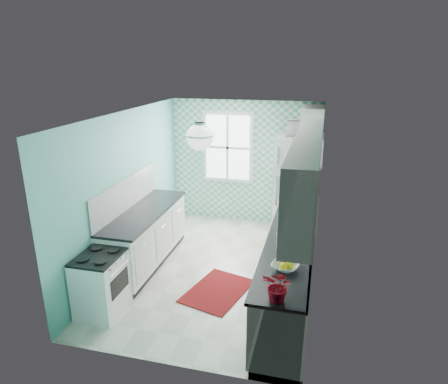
% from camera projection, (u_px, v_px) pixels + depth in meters
% --- Properties ---
extents(floor, '(3.00, 4.40, 0.02)m').
position_uv_depth(floor, '(217.00, 270.00, 6.50)').
color(floor, silver).
rests_on(floor, ground).
extents(ceiling, '(3.00, 4.40, 0.02)m').
position_uv_depth(ceiling, '(216.00, 114.00, 5.71)').
color(ceiling, white).
rests_on(ceiling, wall_back).
extents(wall_back, '(3.00, 0.02, 2.50)m').
position_uv_depth(wall_back, '(245.00, 162.00, 8.14)').
color(wall_back, '#5CB8A8').
rests_on(wall_back, floor).
extents(wall_front, '(3.00, 0.02, 2.50)m').
position_uv_depth(wall_front, '(161.00, 266.00, 4.07)').
color(wall_front, '#5CB8A8').
rests_on(wall_front, floor).
extents(wall_left, '(0.02, 4.40, 2.50)m').
position_uv_depth(wall_left, '(127.00, 189.00, 6.45)').
color(wall_left, '#5CB8A8').
rests_on(wall_left, floor).
extents(wall_right, '(0.02, 4.40, 2.50)m').
position_uv_depth(wall_right, '(318.00, 205.00, 5.76)').
color(wall_right, '#5CB8A8').
rests_on(wall_right, floor).
extents(accent_wall, '(3.00, 0.01, 2.50)m').
position_uv_depth(accent_wall, '(245.00, 163.00, 8.12)').
color(accent_wall, '#55BA95').
rests_on(accent_wall, wall_back).
extents(window, '(1.04, 0.05, 1.44)m').
position_uv_depth(window, '(228.00, 147.00, 8.08)').
color(window, white).
rests_on(window, wall_back).
extents(backsplash_right, '(0.02, 3.60, 0.51)m').
position_uv_depth(backsplash_right, '(315.00, 219.00, 5.41)').
color(backsplash_right, white).
rests_on(backsplash_right, wall_right).
extents(backsplash_left, '(0.02, 2.15, 0.51)m').
position_uv_depth(backsplash_left, '(126.00, 194.00, 6.40)').
color(backsplash_left, white).
rests_on(backsplash_left, wall_left).
extents(upper_cabinets_right, '(0.33, 3.20, 0.90)m').
position_uv_depth(upper_cabinets_right, '(306.00, 172.00, 5.04)').
color(upper_cabinets_right, silver).
rests_on(upper_cabinets_right, wall_right).
extents(upper_cabinet_fridge, '(0.40, 0.74, 0.40)m').
position_uv_depth(upper_cabinet_fridge, '(313.00, 118.00, 7.17)').
color(upper_cabinet_fridge, silver).
rests_on(upper_cabinet_fridge, wall_right).
extents(ceiling_light, '(0.34, 0.34, 0.35)m').
position_uv_depth(ceiling_light, '(200.00, 137.00, 5.03)').
color(ceiling_light, silver).
rests_on(ceiling_light, ceiling).
extents(base_cabinets_right, '(0.60, 3.60, 0.90)m').
position_uv_depth(base_cabinets_right, '(291.00, 265.00, 5.71)').
color(base_cabinets_right, white).
rests_on(base_cabinets_right, floor).
extents(countertop_right, '(0.63, 3.60, 0.04)m').
position_uv_depth(countertop_right, '(291.00, 235.00, 5.57)').
color(countertop_right, black).
rests_on(countertop_right, base_cabinets_right).
extents(base_cabinets_left, '(0.60, 2.15, 0.90)m').
position_uv_depth(base_cabinets_left, '(146.00, 238.00, 6.57)').
color(base_cabinets_left, white).
rests_on(base_cabinets_left, floor).
extents(countertop_left, '(0.63, 2.15, 0.04)m').
position_uv_depth(countertop_left, '(145.00, 212.00, 6.41)').
color(countertop_left, black).
rests_on(countertop_left, base_cabinets_left).
extents(fridge, '(0.84, 0.83, 1.92)m').
position_uv_depth(fridge, '(298.00, 186.00, 7.59)').
color(fridge, white).
rests_on(fridge, floor).
extents(stove, '(0.55, 0.68, 0.82)m').
position_uv_depth(stove, '(102.00, 283.00, 5.30)').
color(stove, silver).
rests_on(stove, floor).
extents(sink, '(0.46, 0.38, 0.53)m').
position_uv_depth(sink, '(298.00, 209.00, 6.48)').
color(sink, silver).
rests_on(sink, countertop_right).
extents(rug, '(1.00, 1.22, 0.02)m').
position_uv_depth(rug, '(218.00, 291.00, 5.88)').
color(rug, maroon).
rests_on(rug, floor).
extents(dish_towel, '(0.07, 0.27, 0.40)m').
position_uv_depth(dish_towel, '(279.00, 227.00, 6.94)').
color(dish_towel, '#579B97').
rests_on(dish_towel, base_cabinets_right).
extents(fruit_bowl, '(0.38, 0.38, 0.08)m').
position_uv_depth(fruit_bowl, '(285.00, 267.00, 4.60)').
color(fruit_bowl, white).
rests_on(fruit_bowl, countertop_right).
extents(potted_plant, '(0.39, 0.37, 0.35)m').
position_uv_depth(potted_plant, '(279.00, 286.00, 3.95)').
color(potted_plant, '#B71F31').
rests_on(potted_plant, countertop_right).
extents(soap_bottle, '(0.10, 0.10, 0.19)m').
position_uv_depth(soap_bottle, '(302.00, 198.00, 6.69)').
color(soap_bottle, '#B1C2C7').
rests_on(soap_bottle, countertop_right).
extents(microwave, '(0.54, 0.38, 0.28)m').
position_uv_depth(microwave, '(301.00, 128.00, 7.24)').
color(microwave, white).
rests_on(microwave, fridge).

